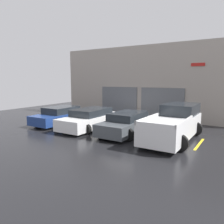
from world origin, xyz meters
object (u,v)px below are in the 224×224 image
Objects in this scene: pickup_truck at (174,124)px; van_right at (127,123)px; sedan_white at (91,119)px; sedan_side at (61,116)px.

pickup_truck reaches higher than van_right.
sedan_white is 2.66m from sedan_side.
pickup_truck is 1.24× the size of sedan_side.
van_right reaches higher than sedan_side.
sedan_side is at bearing 179.98° from van_right.
van_right is (-2.66, -0.25, -0.24)m from pickup_truck.
pickup_truck is 1.22× the size of van_right.
sedan_side is 5.32m from van_right.
sedan_side is 0.98× the size of van_right.
sedan_white is 2.66m from van_right.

